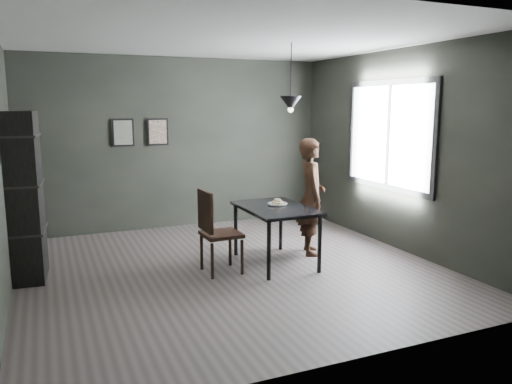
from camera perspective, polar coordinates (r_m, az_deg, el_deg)
name	(u,v)px	position (r m, az deg, el deg)	size (l,w,h in m)	color
ground	(232,269)	(6.33, -2.77, -8.79)	(5.00, 5.00, 0.00)	#3A3432
back_wall	(179,143)	(8.41, -8.83, 5.51)	(5.00, 0.10, 2.80)	black
ceiling	(230,37)	(6.05, -3.00, 17.22)	(5.00, 5.00, 0.02)	silver
window_assembly	(388,135)	(7.41, 14.90, 6.26)	(0.04, 1.96, 1.56)	white
cafe_table	(276,213)	(6.38, 2.24, -2.38)	(0.80, 1.20, 0.75)	black
white_plate	(278,204)	(6.49, 2.48, -1.40)	(0.23, 0.23, 0.01)	silver
donut_pile	(278,202)	(6.49, 2.48, -1.15)	(0.17, 0.17, 0.07)	beige
woman	(311,197)	(6.84, 6.30, -0.53)	(0.58, 0.38, 1.59)	black
wood_chair	(214,226)	(6.05, -4.82, -3.94)	(0.46, 0.46, 1.03)	black
shelf_unit	(24,197)	(6.34, -25.00, -0.53)	(0.37, 0.66, 1.97)	black
pendant_lamp	(291,103)	(6.43, 3.98, 10.08)	(0.28, 0.28, 0.86)	black
framed_print_left	(123,133)	(8.19, -14.96, 6.58)	(0.34, 0.04, 0.44)	black
framed_print_right	(158,132)	(8.29, -11.17, 6.76)	(0.34, 0.04, 0.44)	black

